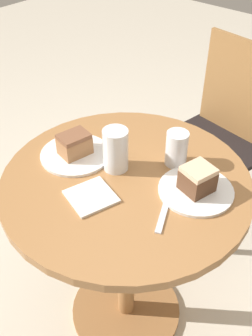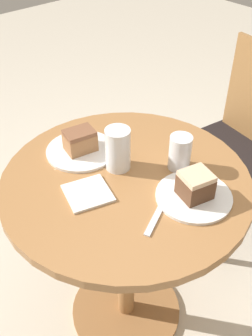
% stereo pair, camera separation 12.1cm
% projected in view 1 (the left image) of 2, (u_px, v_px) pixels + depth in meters
% --- Properties ---
extents(ground_plane, '(8.00, 8.00, 0.00)m').
position_uv_depth(ground_plane, '(126.00, 310.00, 1.72)').
color(ground_plane, beige).
extents(table, '(0.80, 0.80, 0.77)m').
position_uv_depth(table, '(126.00, 222.00, 1.37)').
color(table, '#9E6B3D').
rests_on(table, ground_plane).
extents(chair, '(0.52, 0.48, 0.92)m').
position_uv_depth(chair, '(219.00, 134.00, 1.93)').
color(chair, olive).
rests_on(chair, ground_plane).
extents(plate_near, '(0.23, 0.23, 0.01)m').
position_uv_depth(plate_near, '(196.00, 190.00, 1.19)').
color(plate_near, white).
rests_on(plate_near, table).
extents(plate_far, '(0.24, 0.24, 0.01)m').
position_uv_depth(plate_far, '(76.00, 154.00, 1.33)').
color(plate_far, white).
rests_on(plate_far, table).
extents(cake_slice_near, '(0.10, 0.10, 0.08)m').
position_uv_depth(cake_slice_near, '(198.00, 179.00, 1.16)').
color(cake_slice_near, brown).
rests_on(cake_slice_near, plate_near).
extents(cake_slice_far, '(0.09, 0.11, 0.08)m').
position_uv_depth(cake_slice_far, '(74.00, 144.00, 1.30)').
color(cake_slice_far, '#9E6B42').
rests_on(cake_slice_far, plate_far).
extents(glass_lemonade, '(0.07, 0.07, 0.12)m').
position_uv_depth(glass_lemonade, '(176.00, 150.00, 1.27)').
color(glass_lemonade, beige).
rests_on(glass_lemonade, table).
extents(glass_water, '(0.08, 0.08, 0.14)m').
position_uv_depth(glass_water, '(116.00, 152.00, 1.24)').
color(glass_water, silver).
rests_on(glass_water, table).
extents(napkin_stack, '(0.16, 0.16, 0.01)m').
position_uv_depth(napkin_stack, '(91.00, 196.00, 1.17)').
color(napkin_stack, silver).
rests_on(napkin_stack, table).
extents(fork, '(0.09, 0.15, 0.00)m').
position_uv_depth(fork, '(164.00, 212.00, 1.12)').
color(fork, silver).
rests_on(fork, table).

